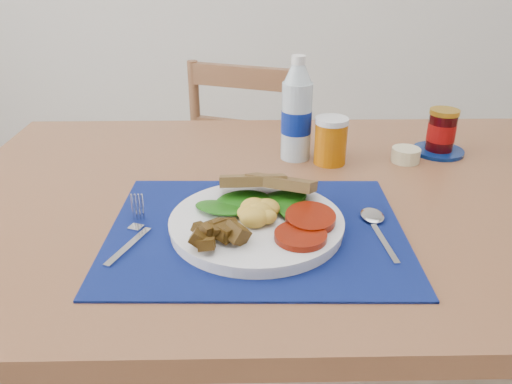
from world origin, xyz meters
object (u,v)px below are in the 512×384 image
(breakfast_plate, at_px, (253,220))
(juice_glass, at_px, (331,142))
(water_bottle, at_px, (297,115))
(jam_on_saucer, at_px, (441,134))
(chair_far, at_px, (253,153))

(breakfast_plate, xyz_separation_m, juice_glass, (0.17, 0.30, 0.02))
(water_bottle, xyz_separation_m, jam_on_saucer, (0.34, 0.02, -0.06))
(breakfast_plate, distance_m, water_bottle, 0.36)
(chair_far, bearing_deg, juice_glass, 125.82)
(breakfast_plate, height_order, juice_glass, juice_glass)
(water_bottle, relative_size, juice_glass, 2.36)
(chair_far, distance_m, water_bottle, 0.64)
(breakfast_plate, bearing_deg, chair_far, 95.73)
(jam_on_saucer, bearing_deg, chair_far, 128.73)
(chair_far, height_order, juice_glass, chair_far)
(water_bottle, bearing_deg, chair_far, 99.07)
(chair_far, bearing_deg, jam_on_saucer, 149.09)
(chair_far, xyz_separation_m, breakfast_plate, (-0.01, -0.89, 0.23))
(jam_on_saucer, bearing_deg, juice_glass, -168.30)
(juice_glass, bearing_deg, chair_far, 105.47)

